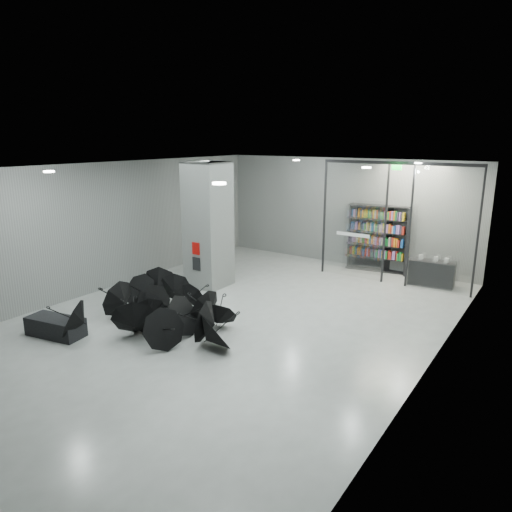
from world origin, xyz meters
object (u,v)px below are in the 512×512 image
Objects in this scene: bench at (56,327)px; umbrella_cluster at (159,315)px; bookshelf at (378,238)px; column at (208,225)px; shop_counter at (431,273)px.

bench is 2.50m from umbrella_cluster.
bookshelf is at bearing 71.57° from umbrella_cluster.
column is at bearing 73.76° from bench.
bookshelf reaches higher than shop_counter.
bookshelf reaches higher than bench.
shop_counter is at bearing 56.89° from umbrella_cluster.
column reaches higher than bookshelf.
column reaches higher than umbrella_cluster.
column is 4.02m from umbrella_cluster.
shop_counter is 0.28× the size of umbrella_cluster.
shop_counter is (2.13, -0.74, -0.78)m from bookshelf.
shop_counter is at bearing 43.88° from bench.
bench is 0.60× the size of bookshelf.
bookshelf is 0.48× the size of umbrella_cluster.
umbrella_cluster is at bearing -70.69° from column.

